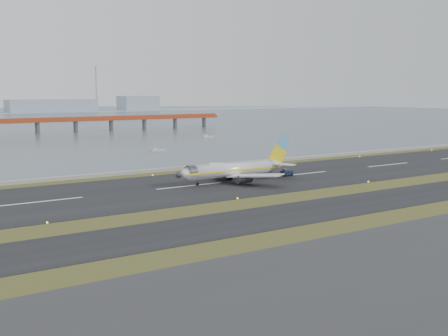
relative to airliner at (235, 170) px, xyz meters
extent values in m
plane|color=#3A4819|center=(-14.57, -29.45, -3.46)|extent=(1000.00, 1000.00, 0.00)
cube|color=black|center=(-14.57, -41.45, -3.41)|extent=(1000.00, 18.00, 0.10)
cube|color=black|center=(-14.57, 0.55, -3.41)|extent=(1000.00, 45.00, 0.10)
cube|color=gray|center=(-14.57, 30.55, -2.96)|extent=(1000.00, 2.50, 1.00)
cube|color=#9D391A|center=(5.43, 220.55, 4.04)|extent=(260.00, 5.00, 1.60)
cube|color=#9D391A|center=(5.43, 220.55, 5.54)|extent=(260.00, 0.40, 1.40)
cylinder|color=#4C4C51|center=(5.43, 220.55, -0.46)|extent=(2.80, 2.80, 7.00)
cylinder|color=#4C4C51|center=(101.43, 220.55, -0.46)|extent=(2.80, 2.80, 7.00)
cube|color=#9AA7B6|center=(125.43, 590.55, 4.54)|extent=(110.00, 35.00, 16.00)
cube|color=#9AA7B6|center=(245.43, 590.55, 6.54)|extent=(50.00, 35.00, 20.00)
cylinder|color=#9AA7B6|center=(185.43, 590.55, 26.54)|extent=(1.80, 1.80, 60.00)
cylinder|color=silver|center=(-1.50, 0.00, 0.04)|extent=(28.00, 3.80, 3.80)
cone|color=silver|center=(-17.10, 0.00, 0.04)|extent=(3.20, 3.80, 3.80)
cone|color=silver|center=(14.70, 0.00, 0.34)|extent=(5.00, 3.80, 3.80)
cube|color=yellow|center=(-1.50, -1.92, 0.04)|extent=(31.00, 0.06, 0.45)
cube|color=yellow|center=(-1.50, 1.92, 0.04)|extent=(31.00, 0.06, 0.45)
cube|color=silver|center=(0.70, -8.50, -0.66)|extent=(11.31, 15.89, 1.66)
cube|color=silver|center=(0.70, 8.50, -0.66)|extent=(11.31, 15.89, 1.66)
cylinder|color=#38383D|center=(-1.00, -6.00, -1.86)|extent=(4.20, 2.10, 2.10)
cylinder|color=#38383D|center=(-1.00, 6.00, -1.86)|extent=(4.20, 2.10, 2.10)
cube|color=yellow|center=(15.50, 0.00, 3.24)|extent=(6.80, 0.35, 6.85)
cube|color=#51AEE7|center=(17.40, 0.00, 6.94)|extent=(4.85, 0.37, 4.90)
cube|color=silver|center=(15.00, -3.80, 0.84)|extent=(5.64, 6.80, 0.22)
cube|color=silver|center=(15.00, 3.80, 0.84)|extent=(5.64, 6.80, 0.22)
cylinder|color=black|center=(-12.50, 0.00, -3.01)|extent=(0.80, 0.28, 0.80)
cylinder|color=black|center=(0.00, -2.80, -2.91)|extent=(1.00, 0.38, 1.00)
cylinder|color=black|center=(0.00, 2.80, -2.91)|extent=(1.00, 0.38, 1.00)
cube|color=#121832|center=(19.05, 0.06, -2.47)|extent=(3.63, 2.21, 1.31)
cube|color=#38383D|center=(18.61, 0.09, -1.60)|extent=(1.64, 1.74, 0.76)
cylinder|color=black|center=(17.79, -0.73, -3.08)|extent=(0.79, 0.38, 0.76)
cylinder|color=black|center=(17.91, 1.02, -3.08)|extent=(0.79, 0.38, 0.76)
cylinder|color=black|center=(20.18, -0.90, -3.08)|extent=(0.79, 0.38, 0.76)
cylinder|color=black|center=(20.31, 0.85, -3.08)|extent=(0.79, 0.38, 0.76)
cube|color=silver|center=(19.74, 86.53, -3.10)|extent=(6.39, 2.70, 0.80)
cube|color=silver|center=(18.42, 86.70, -2.40)|extent=(1.93, 1.62, 0.80)
cube|color=silver|center=(76.46, 137.00, -3.05)|extent=(7.29, 2.59, 0.92)
cube|color=silver|center=(74.92, 136.93, -2.23)|extent=(2.13, 1.74, 0.92)
camera|label=1|loc=(-89.80, -129.19, 21.81)|focal=45.00mm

